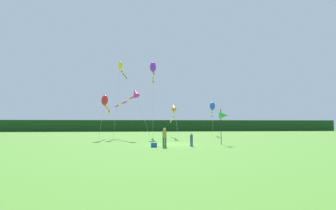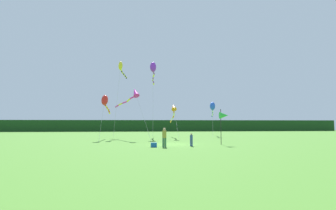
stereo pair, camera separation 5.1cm
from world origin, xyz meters
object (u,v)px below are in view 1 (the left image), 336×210
Objects in this scene: kite_yellow at (121,67)px; kite_purple at (153,69)px; person_adult at (164,136)px; kite_red at (105,102)px; kite_blue at (212,107)px; person_child at (191,139)px; banner_flag_pole at (224,116)px; kite_orange at (173,110)px; kite_magenta at (133,95)px; cooler_box at (154,145)px.

kite_yellow is 5.26m from kite_purple.
kite_red is (-7.09, 11.18, 4.14)m from person_adult.
kite_red is at bearing -156.67° from kite_blue.
person_child is 0.10× the size of kite_yellow.
banner_flag_pole is at bearing 20.75° from person_child.
person_child is 0.11× the size of kite_orange.
kite_magenta reaches higher than person_child.
person_adult is at bearing -57.64° from kite_red.
kite_yellow is 1.53× the size of kite_red.
kite_purple reaches higher than kite_magenta.
kite_red is at bearing -102.58° from kite_yellow.
cooler_box is 21.38m from kite_yellow.
kite_yellow is 16.78m from kite_blue.
kite_magenta reaches higher than kite_blue.
kite_yellow is 1.22× the size of kite_magenta.
kite_yellow is at bearing 116.08° from person_child.
kite_orange is 1.35× the size of kite_red.
kite_magenta is at bearing 8.68° from kite_red.
kite_magenta reaches higher than person_adult.
kite_blue is at bearing 23.33° from kite_red.
kite_yellow is at bearing 107.71° from person_adult.
kite_yellow reaches higher than cooler_box.
kite_red reaches higher than kite_orange.
person_child is at bearing 10.73° from cooler_box.
kite_orange is at bearing -49.19° from kite_purple.
kite_magenta is 3.86m from kite_red.
person_adult is at bearing -118.05° from kite_blue.
cooler_box is 13.63m from kite_red.
kite_orange is at bearing 90.55° from person_child.
person_child is 2.25× the size of cooler_box.
kite_yellow is at bearing -176.94° from kite_blue.
kite_red is at bearing -164.81° from kite_orange.
kite_blue is at bearing 67.94° from person_child.
banner_flag_pole reaches higher than cooler_box.
kite_orange is at bearing 19.04° from kite_magenta.
kite_yellow reaches higher than person_adult.
person_adult is 0.16× the size of kite_orange.
kite_blue is at bearing 61.95° from person_adult.
kite_blue reaches higher than kite_orange.
banner_flag_pole is at bearing -102.03° from kite_blue.
cooler_box is 0.05× the size of kite_orange.
person_child is at bearing -47.05° from kite_red.
kite_yellow is 1.01× the size of kite_purple.
kite_magenta is at bearing 118.83° from person_child.
kite_red reaches higher than kite_blue.
kite_purple is 1.13× the size of kite_orange.
kite_red reaches higher than cooler_box.
kite_red is at bearing 146.05° from banner_flag_pole.
kite_purple is (5.24, -0.48, -0.23)m from kite_yellow.
banner_flag_pole is (6.36, 2.13, 1.99)m from person_adult.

